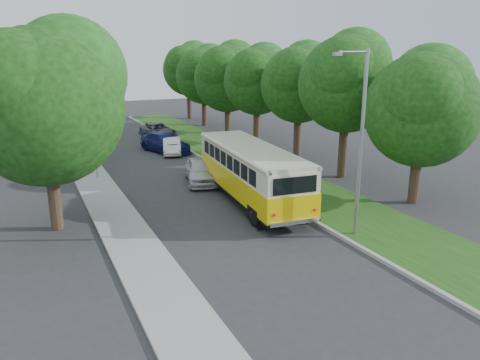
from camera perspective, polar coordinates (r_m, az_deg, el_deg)
name	(u,v)px	position (r m, az deg, el deg)	size (l,w,h in m)	color
ground	(242,232)	(21.18, 0.30, -6.41)	(120.00, 120.00, 0.00)	#2D2D30
curb	(262,192)	(26.90, 2.66, -1.44)	(0.20, 70.00, 0.15)	gray
grass_verge	(297,187)	(28.03, 6.91, -0.86)	(4.50, 70.00, 0.13)	#164913
sidewalk	(113,213)	(24.33, -15.18, -3.87)	(2.20, 70.00, 0.12)	gray
treeline	(180,77)	(37.62, -7.32, 12.36)	(24.27, 41.91, 9.46)	#332319
lamppost_near	(360,139)	(20.12, 14.39, 4.90)	(1.71, 0.16, 8.00)	gray
lamppost_far	(80,108)	(34.16, -18.88, 8.31)	(1.71, 0.16, 7.50)	gray
warning_sign	(95,153)	(30.61, -17.22, 3.13)	(0.56, 0.10, 2.50)	gray
vintage_bus	(251,174)	(24.91, 1.38, 0.73)	(2.69, 10.46, 3.11)	yellow
car_silver	(201,170)	(28.96, -4.77, 1.17)	(1.81, 4.49, 1.53)	silver
car_white	(172,146)	(37.46, -8.30, 4.14)	(1.34, 3.83, 1.26)	silver
car_blue	(165,143)	(38.26, -9.14, 4.52)	(2.11, 5.18, 1.50)	navy
car_grey	(159,131)	(44.38, -9.90, 5.93)	(2.35, 5.09, 1.41)	#4F5056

